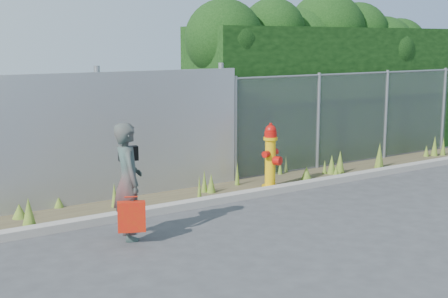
% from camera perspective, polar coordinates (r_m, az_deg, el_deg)
% --- Properties ---
extents(ground, '(80.00, 80.00, 0.00)m').
position_cam_1_polar(ground, '(9.30, 6.44, -7.14)').
color(ground, '#3A3A3D').
rests_on(ground, ground).
extents(curb, '(16.00, 0.22, 0.12)m').
position_cam_1_polar(curb, '(10.66, 0.13, -4.52)').
color(curb, gray).
rests_on(curb, ground).
extents(weed_strip, '(16.00, 1.27, 0.55)m').
position_cam_1_polar(weed_strip, '(11.33, 0.20, -3.39)').
color(weed_strip, '#493F2A').
rests_on(weed_strip, ground).
extents(corrugated_fence, '(8.50, 0.21, 2.30)m').
position_cam_1_polar(corrugated_fence, '(10.20, -19.12, 0.26)').
color(corrugated_fence, '#A4A5AB').
rests_on(corrugated_fence, ground).
extents(chainlink_fence, '(6.50, 0.07, 2.05)m').
position_cam_1_polar(chainlink_fence, '(14.10, 11.74, 2.83)').
color(chainlink_fence, gray).
rests_on(chainlink_fence, ground).
extents(hedge, '(7.56, 1.99, 3.83)m').
position_cam_1_polar(hedge, '(14.77, 8.98, 7.31)').
color(hedge, black).
rests_on(hedge, ground).
extents(fire_hydrant, '(0.41, 0.37, 1.23)m').
position_cam_1_polar(fire_hydrant, '(11.51, 4.28, -0.74)').
color(fire_hydrant, '#E5B00C').
rests_on(fire_hydrant, ground).
extents(woman, '(0.51, 0.67, 1.62)m').
position_cam_1_polar(woman, '(8.65, -8.77, -2.92)').
color(woman, '#10675D').
rests_on(woman, ground).
extents(red_tote_bag, '(0.37, 0.14, 0.49)m').
position_cam_1_polar(red_tote_bag, '(8.47, -8.45, -6.13)').
color(red_tote_bag, '#B22A0A').
extents(black_shoulder_bag, '(0.27, 0.11, 0.20)m').
position_cam_1_polar(black_shoulder_bag, '(8.74, -8.75, -0.41)').
color(black_shoulder_bag, black).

